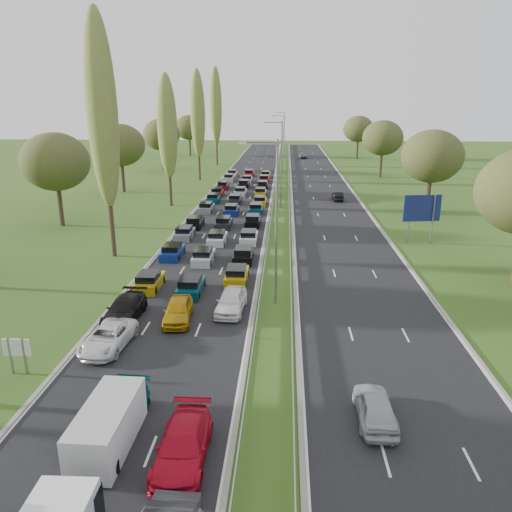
# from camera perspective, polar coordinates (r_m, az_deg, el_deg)

# --- Properties ---
(ground) EXTENTS (260.00, 260.00, 0.00)m
(ground) POSITION_cam_1_polar(r_m,az_deg,el_deg) (73.14, 2.89, 5.79)
(ground) COLOR #304F18
(ground) RESTS_ON ground
(near_carriageway) EXTENTS (10.50, 215.00, 0.04)m
(near_carriageway) POSITION_cam_1_polar(r_m,az_deg,el_deg) (75.95, -2.22, 6.23)
(near_carriageway) COLOR black
(near_carriageway) RESTS_ON ground
(far_carriageway) EXTENTS (10.50, 215.00, 0.04)m
(far_carriageway) POSITION_cam_1_polar(r_m,az_deg,el_deg) (75.84, 8.04, 6.06)
(far_carriageway) COLOR black
(far_carriageway) RESTS_ON ground
(central_reservation) EXTENTS (2.36, 215.00, 0.32)m
(central_reservation) POSITION_cam_1_polar(r_m,az_deg,el_deg) (75.49, 2.92, 6.58)
(central_reservation) COLOR gray
(central_reservation) RESTS_ON ground
(lamp_columns) EXTENTS (0.18, 140.18, 12.00)m
(lamp_columns) POSITION_cam_1_polar(r_m,az_deg,el_deg) (70.21, 2.94, 10.28)
(lamp_columns) COLOR gray
(lamp_columns) RESTS_ON ground
(poplar_row) EXTENTS (2.80, 127.80, 22.44)m
(poplar_row) POSITION_cam_1_polar(r_m,az_deg,el_deg) (62.17, -12.51, 14.93)
(poplar_row) COLOR #2D2116
(poplar_row) RESTS_ON ground
(woodland_left) EXTENTS (8.00, 166.00, 11.10)m
(woodland_left) POSITION_cam_1_polar(r_m,az_deg,el_deg) (61.09, -23.29, 9.50)
(woodland_left) COLOR #2D2116
(woodland_left) RESTS_ON ground
(woodland_right) EXTENTS (8.00, 153.00, 11.10)m
(woodland_right) POSITION_cam_1_polar(r_m,az_deg,el_deg) (61.72, 21.54, 9.76)
(woodland_right) COLOR #2D2116
(woodland_right) RESTS_ON ground
(traffic_queue_fill) EXTENTS (9.08, 69.15, 0.80)m
(traffic_queue_fill) POSITION_cam_1_polar(r_m,az_deg,el_deg) (70.87, -2.63, 5.79)
(traffic_queue_fill) COLOR #BF990C
(traffic_queue_fill) RESTS_ON ground
(near_car_2) EXTENTS (2.66, 5.09, 1.37)m
(near_car_2) POSITION_cam_1_polar(r_m,az_deg,el_deg) (31.97, -16.54, -8.92)
(near_car_2) COLOR silver
(near_car_2) RESTS_ON near_carriageway
(near_car_3) EXTENTS (2.22, 5.22, 1.50)m
(near_car_3) POSITION_cam_1_polar(r_m,az_deg,el_deg) (35.64, -14.79, -5.88)
(near_car_3) COLOR black
(near_car_3) RESTS_ON near_carriageway
(near_car_7) EXTENTS (2.38, 5.17, 1.46)m
(near_car_7) POSITION_cam_1_polar(r_m,az_deg,el_deg) (24.58, -15.80, -17.23)
(near_car_7) COLOR #054E55
(near_car_7) RESTS_ON near_carriageway
(near_car_8) EXTENTS (2.20, 4.65, 1.54)m
(near_car_8) POSITION_cam_1_polar(r_m,az_deg,el_deg) (34.67, -8.89, -6.13)
(near_car_8) COLOR #B0800B
(near_car_8) RESTS_ON near_carriageway
(near_car_11) EXTENTS (2.10, 5.09, 1.47)m
(near_car_11) POSITION_cam_1_polar(r_m,az_deg,el_deg) (22.32, -8.36, -20.63)
(near_car_11) COLOR #B70B21
(near_car_11) RESTS_ON near_carriageway
(near_car_12) EXTENTS (2.18, 4.80, 1.60)m
(near_car_12) POSITION_cam_1_polar(r_m,az_deg,el_deg) (35.74, -2.86, -5.15)
(near_car_12) COLOR white
(near_car_12) RESTS_ON near_carriageway
(far_car_0) EXTENTS (1.72, 4.26, 1.45)m
(far_car_0) POSITION_cam_1_polar(r_m,az_deg,el_deg) (24.96, 13.48, -16.45)
(far_car_0) COLOR #A8ABB2
(far_car_0) RESTS_ON far_carriageway
(far_car_1) EXTENTS (1.46, 4.06, 1.33)m
(far_car_1) POSITION_cam_1_polar(r_m,az_deg,el_deg) (77.77, 9.32, 6.79)
(far_car_1) COLOR black
(far_car_1) RESTS_ON far_carriageway
(far_car_2) EXTENTS (2.43, 4.81, 1.30)m
(far_car_2) POSITION_cam_1_polar(r_m,az_deg,el_deg) (137.02, 5.35, 11.34)
(far_car_2) COLOR slate
(far_car_2) RESTS_ON far_carriageway
(white_van_rear) EXTENTS (1.96, 5.01, 2.01)m
(white_van_rear) POSITION_cam_1_polar(r_m,az_deg,el_deg) (23.71, -16.41, -17.86)
(white_van_rear) COLOR white
(white_van_rear) RESTS_ON near_carriageway
(info_sign) EXTENTS (1.50, 0.16, 2.10)m
(info_sign) POSITION_cam_1_polar(r_m,az_deg,el_deg) (30.64, -25.65, -9.78)
(info_sign) COLOR gray
(info_sign) RESTS_ON ground
(direction_sign) EXTENTS (3.97, 0.70, 5.20)m
(direction_sign) POSITION_cam_1_polar(r_m,az_deg,el_deg) (55.13, 18.44, 4.97)
(direction_sign) COLOR gray
(direction_sign) RESTS_ON ground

